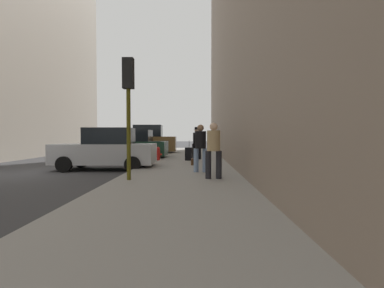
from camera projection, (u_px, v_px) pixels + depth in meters
ground_plane at (27, 174)px, 11.48m from camera, size 120.00×120.00×0.00m
sidewalk at (183, 172)px, 11.37m from camera, size 4.00×40.00×0.15m
parked_silver_sedan at (106, 150)px, 12.76m from camera, size 4.22×2.09×1.79m
parked_dark_green_sedan at (132, 146)px, 17.94m from camera, size 4.25×2.16×1.79m
parked_bronze_suv at (146, 141)px, 22.82m from camera, size 4.65×2.16×2.25m
fire_hydrant at (158, 154)px, 15.93m from camera, size 0.42×0.22×0.70m
traffic_light at (128, 92)px, 8.83m from camera, size 0.32×0.32×3.60m
pedestrian_with_fedora at (197, 141)px, 16.52m from camera, size 0.51×0.42×1.78m
pedestrian_in_jeans at (201, 146)px, 10.76m from camera, size 0.51×0.43×1.71m
pedestrian_in_tan_coat at (214, 147)px, 9.11m from camera, size 0.51×0.42×1.71m
rolling_suitcase at (189, 154)px, 15.83m from camera, size 0.43×0.60×1.04m
duffel_bag at (195, 162)px, 13.35m from camera, size 0.32×0.44×0.28m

